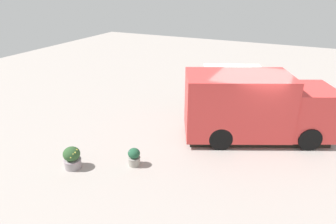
{
  "coord_description": "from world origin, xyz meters",
  "views": [
    {
      "loc": [
        -10.36,
        -1.53,
        5.4
      ],
      "look_at": [
        -1.39,
        2.64,
        1.12
      ],
      "focal_mm": 32.03,
      "sensor_mm": 36.0,
      "label": 1
    }
  ],
  "objects_px": {
    "planter_flowering_near": "(134,157)",
    "planter_flowering_far": "(72,158)",
    "food_truck": "(254,108)",
    "person_customer": "(211,94)"
  },
  "relations": [
    {
      "from": "person_customer",
      "to": "planter_flowering_far",
      "type": "relative_size",
      "value": 1.28
    },
    {
      "from": "person_customer",
      "to": "planter_flowering_far",
      "type": "bearing_deg",
      "value": 163.78
    },
    {
      "from": "planter_flowering_near",
      "to": "planter_flowering_far",
      "type": "height_order",
      "value": "planter_flowering_far"
    },
    {
      "from": "person_customer",
      "to": "food_truck",
      "type": "bearing_deg",
      "value": -140.19
    },
    {
      "from": "food_truck",
      "to": "person_customer",
      "type": "bearing_deg",
      "value": 39.81
    },
    {
      "from": "food_truck",
      "to": "planter_flowering_near",
      "type": "height_order",
      "value": "food_truck"
    },
    {
      "from": "person_customer",
      "to": "planter_flowering_near",
      "type": "xyz_separation_m",
      "value": [
        -6.57,
        0.49,
        -0.05
      ]
    },
    {
      "from": "planter_flowering_far",
      "to": "food_truck",
      "type": "bearing_deg",
      "value": -46.6
    },
    {
      "from": "planter_flowering_near",
      "to": "planter_flowering_far",
      "type": "distance_m",
      "value": 1.93
    },
    {
      "from": "person_customer",
      "to": "planter_flowering_far",
      "type": "xyz_separation_m",
      "value": [
        -7.51,
        2.18,
        0.01
      ]
    }
  ]
}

